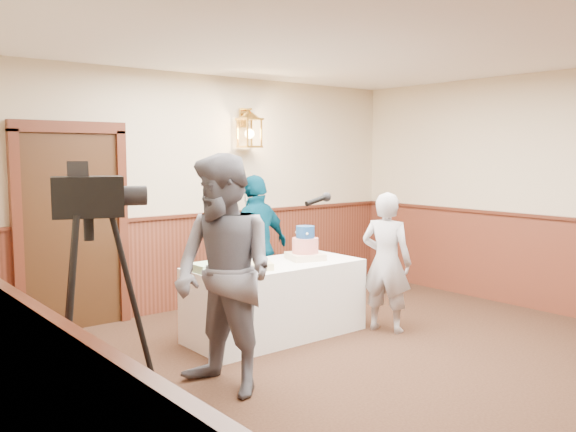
# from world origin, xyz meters

# --- Properties ---
(ground) EXTENTS (7.00, 7.00, 0.00)m
(ground) POSITION_xyz_m (0.00, 0.00, 0.00)
(ground) COLOR black
(ground) RESTS_ON ground
(room_shell) EXTENTS (6.02, 7.02, 2.81)m
(room_shell) POSITION_xyz_m (-0.05, 0.45, 1.52)
(room_shell) COLOR beige
(room_shell) RESTS_ON ground
(display_table) EXTENTS (1.80, 0.80, 0.75)m
(display_table) POSITION_xyz_m (-0.10, 1.90, 0.38)
(display_table) COLOR white
(display_table) RESTS_ON ground
(tiered_cake) EXTENTS (0.43, 0.43, 0.35)m
(tiered_cake) POSITION_xyz_m (0.29, 1.89, 0.89)
(tiered_cake) COLOR beige
(tiered_cake) RESTS_ON display_table
(sheet_cake_yellow) EXTENTS (0.38, 0.35, 0.06)m
(sheet_cake_yellow) POSITION_xyz_m (-0.43, 1.78, 0.78)
(sheet_cake_yellow) COLOR #EDD18E
(sheet_cake_yellow) RESTS_ON display_table
(sheet_cake_green) EXTENTS (0.34, 0.28, 0.08)m
(sheet_cake_green) POSITION_xyz_m (-0.82, 1.98, 0.79)
(sheet_cake_green) COLOR #99D89A
(sheet_cake_green) RESTS_ON display_table
(interviewer) EXTENTS (1.60, 1.02, 1.86)m
(interviewer) POSITION_xyz_m (-1.29, 1.00, 0.93)
(interviewer) COLOR slate
(interviewer) RESTS_ON ground
(baker) EXTENTS (0.53, 0.63, 1.46)m
(baker) POSITION_xyz_m (0.92, 1.32, 0.73)
(baker) COLOR #A2A1A6
(baker) RESTS_ON ground
(assistant_p) EXTENTS (1.01, 0.58, 1.62)m
(assistant_p) POSITION_xyz_m (0.16, 2.57, 0.81)
(assistant_p) COLOR #043A52
(assistant_p) RESTS_ON ground
(tv_camera_rig) EXTENTS (0.67, 0.63, 1.72)m
(tv_camera_rig) POSITION_xyz_m (-2.42, 0.80, 0.77)
(tv_camera_rig) COLOR black
(tv_camera_rig) RESTS_ON ground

